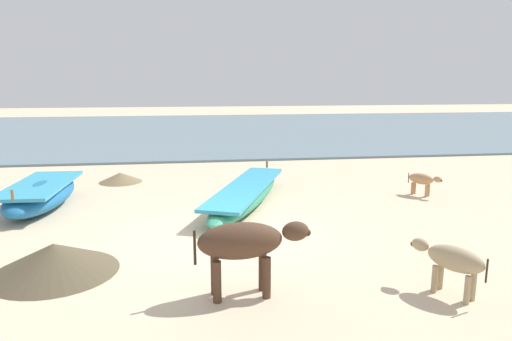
# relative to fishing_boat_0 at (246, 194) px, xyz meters

# --- Properties ---
(ground) EXTENTS (80.00, 80.00, 0.00)m
(ground) POSITION_rel_fishing_boat_0_xyz_m (-0.72, -2.15, -0.24)
(ground) COLOR beige
(sea_water) EXTENTS (60.00, 20.00, 0.08)m
(sea_water) POSITION_rel_fishing_boat_0_xyz_m (-0.72, 15.48, -0.20)
(sea_water) COLOR slate
(sea_water) RESTS_ON ground
(fishing_boat_0) EXTENTS (2.60, 4.84, 0.63)m
(fishing_boat_0) POSITION_rel_fishing_boat_0_xyz_m (0.00, 0.00, 0.00)
(fishing_boat_0) COLOR #338C66
(fishing_boat_0) RESTS_ON ground
(fishing_boat_1) EXTENTS (1.26, 3.17, 0.76)m
(fishing_boat_1) POSITION_rel_fishing_boat_0_xyz_m (-4.53, 0.33, 0.06)
(fishing_boat_1) COLOR #1E669E
(fishing_boat_1) RESTS_ON ground
(cow_adult_dark) EXTENTS (1.55, 0.51, 1.00)m
(cow_adult_dark) POSITION_rel_fishing_boat_0_xyz_m (-0.56, -4.50, 0.48)
(cow_adult_dark) COLOR #4C3323
(cow_adult_dark) RESTS_ON ground
(calf_near_dun) EXTENTS (0.74, 0.97, 0.68)m
(calf_near_dun) POSITION_rel_fishing_boat_0_xyz_m (2.13, -4.87, 0.25)
(calf_near_dun) COLOR tan
(calf_near_dun) RESTS_ON ground
(calf_far_tan) EXTENTS (0.64, 0.76, 0.55)m
(calf_far_tan) POSITION_rel_fishing_boat_0_xyz_m (4.33, 0.16, 0.16)
(calf_far_tan) COLOR tan
(calf_far_tan) RESTS_ON ground
(debris_pile_0) EXTENTS (2.40, 2.40, 0.45)m
(debris_pile_0) POSITION_rel_fishing_boat_0_xyz_m (-3.25, -3.38, -0.02)
(debris_pile_0) COLOR brown
(debris_pile_0) RESTS_ON ground
(debris_pile_1) EXTENTS (1.66, 1.66, 0.26)m
(debris_pile_1) POSITION_rel_fishing_boat_0_xyz_m (-3.18, 2.76, -0.11)
(debris_pile_1) COLOR #7A6647
(debris_pile_1) RESTS_ON ground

